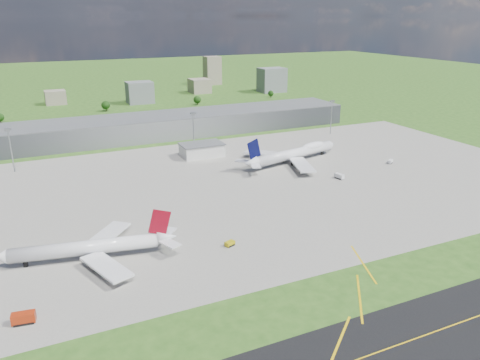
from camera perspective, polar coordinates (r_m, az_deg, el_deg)
name	(u,v)px	position (r m, az deg, el deg)	size (l,w,h in m)	color
ground	(165,140)	(345.90, -9.10, 4.81)	(1400.00, 1400.00, 0.00)	#2D551A
apron	(241,185)	(250.06, 0.14, -0.61)	(360.00, 190.00, 0.08)	gray
terminal	(159,126)	(358.24, -9.84, 6.51)	(300.00, 42.00, 15.00)	slate
ops_building	(202,150)	(301.74, -4.67, 3.63)	(26.00, 16.00, 8.00)	silver
mast_west	(10,143)	(296.19, -26.25, 4.12)	(3.50, 2.00, 25.90)	gray
mast_center	(193,125)	(312.12, -5.70, 6.73)	(3.50, 2.00, 25.90)	gray
mast_east	(332,111)	(362.37, 11.11, 8.23)	(3.50, 2.00, 25.90)	gray
airliner_red_twin	(92,248)	(182.49, -17.60, -7.88)	(64.22, 49.45, 17.70)	white
airliner_blue_quad	(295,153)	(290.28, 6.67, 3.24)	(74.98, 57.86, 19.81)	white
crash_tender	(24,318)	(156.40, -24.88, -15.05)	(6.92, 3.73, 3.43)	#A1270B
tug_yellow	(230,244)	(185.18, -1.26, -7.78)	(4.46, 3.51, 1.92)	#BCA80B
van_white_near	(339,176)	(265.00, 12.02, 0.43)	(3.57, 5.98, 2.81)	white
van_white_far	(390,162)	(300.97, 17.85, 2.14)	(4.80, 4.06, 2.30)	white
bldg_cw	(55,97)	(519.90, -21.57, 9.35)	(20.00, 18.00, 14.00)	gray
bldg_c	(140,92)	(500.85, -12.12, 10.39)	(26.00, 20.00, 22.00)	slate
bldg_ce	(200,86)	(561.61, -4.95, 11.36)	(22.00, 24.00, 16.00)	gray
bldg_e	(272,80)	(566.28, 3.90, 12.07)	(30.00, 22.00, 28.00)	slate
bldg_tall_e	(212,71)	(630.12, -3.40, 13.18)	(20.00, 18.00, 36.00)	gray
tree_w	(0,117)	(445.97, -27.23, 6.81)	(6.75, 6.75, 8.25)	#382314
tree_c	(106,105)	(465.22, -16.06, 8.76)	(8.10, 8.10, 9.90)	#382314
tree_e	(197,100)	(482.19, -5.23, 9.74)	(7.65, 7.65, 9.35)	#382314
tree_far_e	(271,93)	(527.69, 3.78, 10.50)	(6.30, 6.30, 7.70)	#382314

